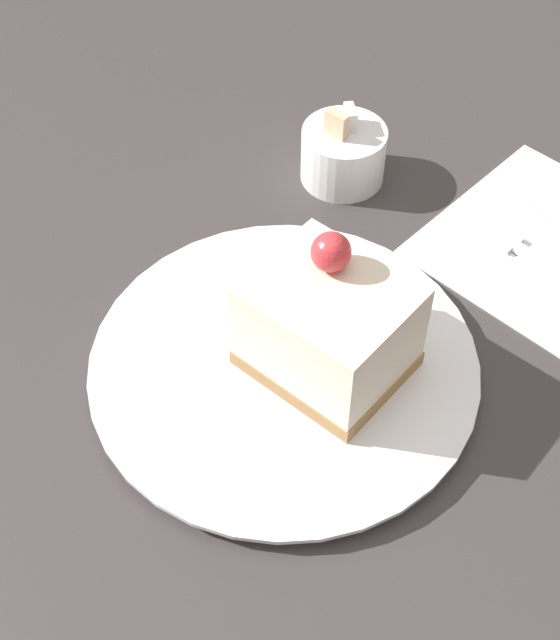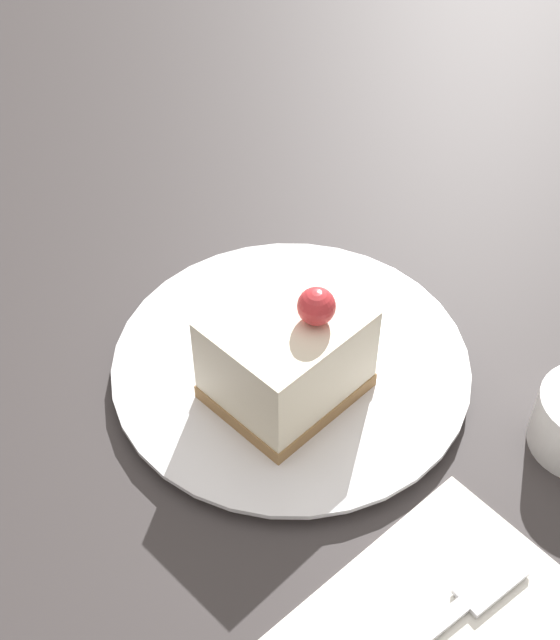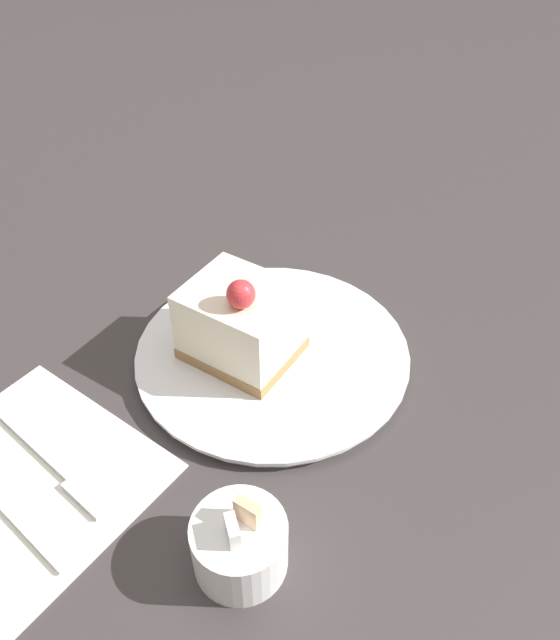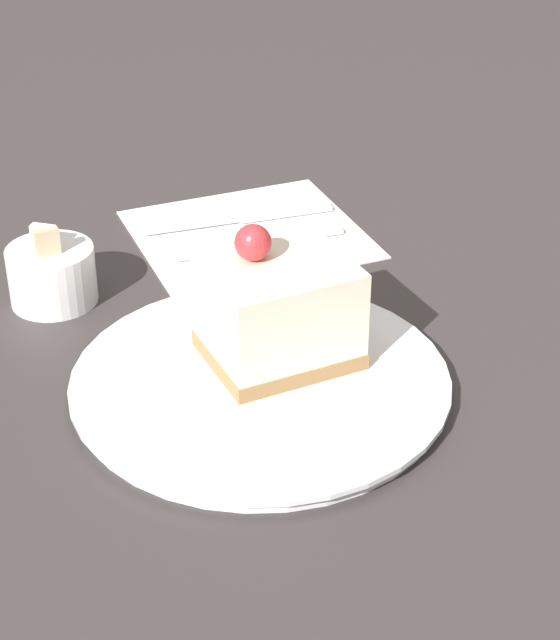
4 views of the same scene
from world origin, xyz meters
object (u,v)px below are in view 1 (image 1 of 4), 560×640
at_px(plate, 284,366).
at_px(fork, 534,258).
at_px(sugar_bowl, 343,154).
at_px(cake_slice, 329,326).

height_order(plate, fork, plate).
xyz_separation_m(plate, sugar_bowl, (0.15, 0.15, 0.02)).
distance_m(fork, sugar_bowl, 0.18).
relative_size(cake_slice, sugar_bowl, 1.75).
bearing_deg(plate, fork, -3.03).
xyz_separation_m(cake_slice, sugar_bowl, (0.13, 0.17, -0.03)).
relative_size(plate, sugar_bowl, 3.84).
bearing_deg(fork, plate, 166.97).
bearing_deg(cake_slice, sugar_bowl, 34.80).
bearing_deg(cake_slice, plate, 128.38).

